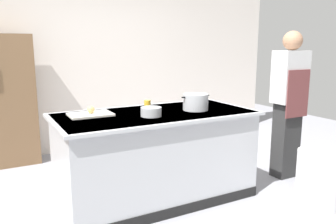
% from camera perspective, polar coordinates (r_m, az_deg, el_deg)
% --- Properties ---
extents(ground_plane, '(10.00, 10.00, 0.00)m').
position_cam_1_polar(ground_plane, '(3.65, -2.02, -14.13)').
color(ground_plane, gray).
extents(back_wall, '(6.40, 0.12, 3.00)m').
position_cam_1_polar(back_wall, '(5.27, -12.52, 10.23)').
color(back_wall, silver).
rests_on(back_wall, ground_plane).
extents(counter_island, '(1.98, 0.98, 0.90)m').
position_cam_1_polar(counter_island, '(3.48, -2.07, -7.18)').
color(counter_island, '#B7BABF').
rests_on(counter_island, ground_plane).
extents(cutting_board, '(0.40, 0.28, 0.02)m').
position_cam_1_polar(cutting_board, '(3.31, -12.90, -0.41)').
color(cutting_board, silver).
rests_on(cutting_board, counter_island).
extents(onion, '(0.07, 0.07, 0.07)m').
position_cam_1_polar(onion, '(3.31, -12.82, 0.39)').
color(onion, tan).
rests_on(onion, cutting_board).
extents(stock_pot, '(0.33, 0.26, 0.17)m').
position_cam_1_polar(stock_pot, '(3.51, 4.65, 1.69)').
color(stock_pot, '#B7BABF').
rests_on(stock_pot, counter_island).
extents(sauce_pan, '(0.21, 0.14, 0.09)m').
position_cam_1_polar(sauce_pan, '(3.86, 4.86, 1.98)').
color(sauce_pan, '#99999E').
rests_on(sauce_pan, counter_island).
extents(mixing_bowl, '(0.20, 0.20, 0.09)m').
position_cam_1_polar(mixing_bowl, '(3.19, -2.86, 0.04)').
color(mixing_bowl, '#B7BABF').
rests_on(mixing_bowl, counter_island).
extents(juice_cup, '(0.07, 0.07, 0.10)m').
position_cam_1_polar(juice_cup, '(3.52, -3.48, 1.19)').
color(juice_cup, yellow).
rests_on(juice_cup, counter_island).
extents(trash_bin, '(0.40, 0.40, 0.57)m').
position_cam_1_polar(trash_bin, '(3.64, 23.79, -10.34)').
color(trash_bin, white).
rests_on(trash_bin, ground_plane).
extents(person_chef, '(0.38, 0.25, 1.72)m').
position_cam_1_polar(person_chef, '(4.20, 19.62, 1.67)').
color(person_chef, '#2A2A2A').
rests_on(person_chef, ground_plane).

